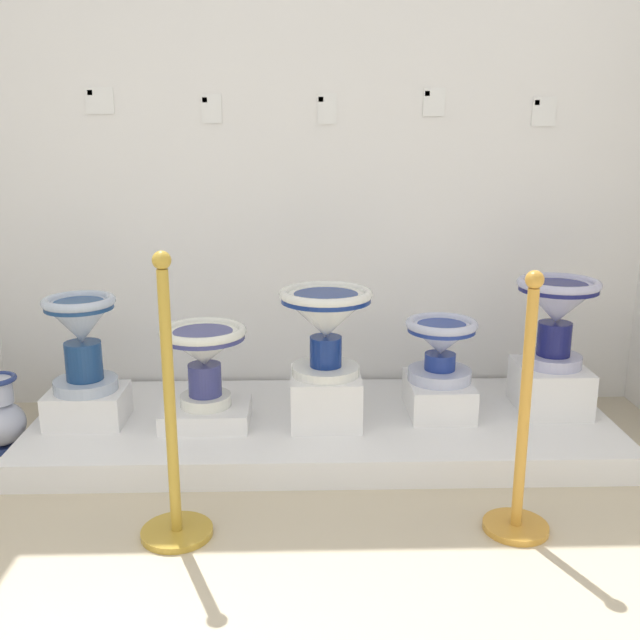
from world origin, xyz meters
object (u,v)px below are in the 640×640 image
at_px(antique_toilet_squat_floral, 204,350).
at_px(antique_toilet_pale_glazed, 326,317).
at_px(stanchion_post_near_left, 173,457).
at_px(info_placard_fifth, 544,111).
at_px(plinth_block_slender_white, 550,387).
at_px(antique_toilet_leftmost, 441,342).
at_px(stanchion_post_near_right, 521,454).
at_px(plinth_block_tall_cobalt, 88,406).
at_px(antique_toilet_tall_cobalt, 81,331).
at_px(antique_toilet_slender_white, 557,307).
at_px(info_placard_third, 327,108).
at_px(plinth_block_pale_glazed, 326,398).
at_px(info_placard_first, 99,100).
at_px(info_placard_second, 211,108).
at_px(decorative_vase_spare, 0,417).
at_px(info_placard_fourth, 434,102).
at_px(plinth_block_leftmost, 438,396).
at_px(plinth_block_squat_floral, 206,414).

xyz_separation_m(antique_toilet_squat_floral, antique_toilet_pale_glazed, (0.55, 0.00, 0.15)).
bearing_deg(stanchion_post_near_left, info_placard_fifth, 38.74).
bearing_deg(plinth_block_slender_white, antique_toilet_leftmost, -177.89).
distance_m(antique_toilet_pale_glazed, antique_toilet_leftmost, 0.58).
bearing_deg(stanchion_post_near_right, antique_toilet_squat_floral, 148.65).
xyz_separation_m(plinth_block_tall_cobalt, antique_toilet_tall_cobalt, (0.00, 0.00, 0.36)).
relative_size(antique_toilet_squat_floral, antique_toilet_slender_white, 0.93).
bearing_deg(plinth_block_slender_white, antique_toilet_tall_cobalt, -177.28).
height_order(info_placard_third, stanchion_post_near_left, info_placard_third).
height_order(antique_toilet_tall_cobalt, antique_toilet_pale_glazed, antique_toilet_pale_glazed).
xyz_separation_m(plinth_block_slender_white, info_placard_fifth, (0.02, 0.46, 1.29)).
height_order(plinth_block_tall_cobalt, antique_toilet_slender_white, antique_toilet_slender_white).
height_order(antique_toilet_squat_floral, antique_toilet_leftmost, antique_toilet_squat_floral).
bearing_deg(plinth_block_pale_glazed, antique_toilet_tall_cobalt, 178.40).
distance_m(antique_toilet_squat_floral, info_placard_first, 1.36).
xyz_separation_m(antique_toilet_slender_white, info_placard_second, (-1.63, 0.46, 0.90)).
relative_size(info_placard_third, decorative_vase_spare, 0.41).
height_order(info_placard_first, info_placard_fourth, same).
xyz_separation_m(plinth_block_tall_cobalt, info_placard_third, (1.12, 0.56, 1.33)).
relative_size(info_placard_first, info_placard_third, 0.92).
bearing_deg(antique_toilet_pale_glazed, decorative_vase_spare, -179.86).
bearing_deg(info_placard_first, stanchion_post_near_right, -37.22).
relative_size(plinth_block_leftmost, stanchion_post_near_left, 0.37).
height_order(antique_toilet_squat_floral, plinth_block_pale_glazed, antique_toilet_squat_floral).
bearing_deg(plinth_block_leftmost, stanchion_post_near_left, -142.13).
bearing_deg(plinth_block_tall_cobalt, stanchion_post_near_left, -55.87).
bearing_deg(antique_toilet_slender_white, info_placard_third, 156.69).
bearing_deg(plinth_block_pale_glazed, info_placard_third, 87.67).
xyz_separation_m(antique_toilet_pale_glazed, plinth_block_slender_white, (1.09, 0.13, -0.39)).
distance_m(antique_toilet_squat_floral, info_placard_fifth, 2.04).
height_order(plinth_block_leftmost, info_placard_second, info_placard_second).
bearing_deg(plinth_block_tall_cobalt, info_placard_first, 89.17).
height_order(plinth_block_pale_glazed, info_placard_fifth, info_placard_fifth).
xyz_separation_m(plinth_block_tall_cobalt, info_placard_fifth, (2.20, 0.56, 1.32)).
height_order(plinth_block_squat_floral, info_placard_fifth, info_placard_fifth).
relative_size(antique_toilet_pale_glazed, info_placard_second, 3.01).
distance_m(antique_toilet_pale_glazed, antique_toilet_slender_white, 1.09).
distance_m(info_placard_third, info_placard_fifth, 1.08).
relative_size(antique_toilet_pale_glazed, plinth_block_slender_white, 1.14).
relative_size(plinth_block_leftmost, antique_toilet_slender_white, 0.93).
xyz_separation_m(plinth_block_pale_glazed, stanchion_post_near_left, (-0.57, -0.75, 0.07)).
xyz_separation_m(info_placard_second, info_placard_fifth, (1.65, 0.00, -0.01)).
xyz_separation_m(antique_toilet_leftmost, info_placard_third, (-0.52, 0.48, 1.07)).
distance_m(antique_toilet_tall_cobalt, plinth_block_squat_floral, 0.67).
bearing_deg(plinth_block_pale_glazed, stanchion_post_near_left, -127.09).
bearing_deg(info_placard_fourth, antique_toilet_slender_white, -40.64).
distance_m(plinth_block_tall_cobalt, plinth_block_leftmost, 1.64).
bearing_deg(plinth_block_slender_white, info_placard_first, 168.11).
xyz_separation_m(info_placard_fourth, info_placard_fifth, (0.55, 0.00, -0.04)).
distance_m(antique_toilet_tall_cobalt, info_placard_first, 1.16).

